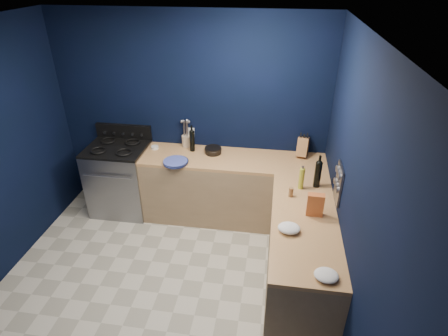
% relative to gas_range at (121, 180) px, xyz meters
% --- Properties ---
extents(floor, '(3.50, 3.50, 0.02)m').
position_rel_gas_range_xyz_m(floor, '(0.93, -1.42, -0.47)').
color(floor, beige).
rests_on(floor, ground).
extents(ceiling, '(3.50, 3.50, 0.02)m').
position_rel_gas_range_xyz_m(ceiling, '(0.93, -1.42, 2.15)').
color(ceiling, silver).
rests_on(ceiling, ground).
extents(wall_back, '(3.50, 0.02, 2.60)m').
position_rel_gas_range_xyz_m(wall_back, '(0.93, 0.34, 0.84)').
color(wall_back, black).
rests_on(wall_back, ground).
extents(wall_right, '(0.02, 3.50, 2.60)m').
position_rel_gas_range_xyz_m(wall_right, '(2.69, -1.42, 0.84)').
color(wall_right, black).
rests_on(wall_right, ground).
extents(cab_back, '(2.30, 0.63, 0.86)m').
position_rel_gas_range_xyz_m(cab_back, '(1.53, 0.02, -0.03)').
color(cab_back, '#9B7D5B').
rests_on(cab_back, floor).
extents(top_back, '(2.30, 0.63, 0.04)m').
position_rel_gas_range_xyz_m(top_back, '(1.53, 0.02, 0.42)').
color(top_back, '#935E2F').
rests_on(top_back, cab_back).
extents(cab_right, '(0.63, 1.67, 0.86)m').
position_rel_gas_range_xyz_m(cab_right, '(2.37, -1.13, -0.03)').
color(cab_right, '#9B7D5B').
rests_on(cab_right, floor).
extents(top_right, '(0.63, 1.67, 0.04)m').
position_rel_gas_range_xyz_m(top_right, '(2.37, -1.13, 0.42)').
color(top_right, '#935E2F').
rests_on(top_right, cab_right).
extents(gas_range, '(0.76, 0.66, 0.92)m').
position_rel_gas_range_xyz_m(gas_range, '(0.00, 0.00, 0.00)').
color(gas_range, gray).
rests_on(gas_range, floor).
extents(oven_door, '(0.59, 0.02, 0.42)m').
position_rel_gas_range_xyz_m(oven_door, '(0.00, -0.32, -0.01)').
color(oven_door, black).
rests_on(oven_door, gas_range).
extents(cooktop, '(0.76, 0.66, 0.03)m').
position_rel_gas_range_xyz_m(cooktop, '(0.00, 0.00, 0.48)').
color(cooktop, black).
rests_on(cooktop, gas_range).
extents(backguard, '(0.76, 0.06, 0.20)m').
position_rel_gas_range_xyz_m(backguard, '(0.00, 0.30, 0.58)').
color(backguard, black).
rests_on(backguard, gas_range).
extents(spice_panel, '(0.02, 0.28, 0.38)m').
position_rel_gas_range_xyz_m(spice_panel, '(2.67, -0.87, 0.72)').
color(spice_panel, gray).
rests_on(spice_panel, wall_right).
extents(wall_outlet, '(0.09, 0.02, 0.13)m').
position_rel_gas_range_xyz_m(wall_outlet, '(0.93, 0.32, 0.62)').
color(wall_outlet, white).
rests_on(wall_outlet, wall_back).
extents(plate_stack, '(0.30, 0.30, 0.04)m').
position_rel_gas_range_xyz_m(plate_stack, '(0.85, -0.22, 0.46)').
color(plate_stack, '#414BA8').
rests_on(plate_stack, top_back).
extents(ramekin, '(0.11, 0.11, 0.04)m').
position_rel_gas_range_xyz_m(ramekin, '(0.48, 0.13, 0.46)').
color(ramekin, white).
rests_on(ramekin, top_back).
extents(utensil_crock, '(0.13, 0.13, 0.15)m').
position_rel_gas_range_xyz_m(utensil_crock, '(0.87, 0.27, 0.52)').
color(utensil_crock, beige).
rests_on(utensil_crock, top_back).
extents(wine_bottle_back, '(0.08, 0.08, 0.27)m').
position_rel_gas_range_xyz_m(wine_bottle_back, '(0.98, 0.15, 0.58)').
color(wine_bottle_back, black).
rests_on(wine_bottle_back, top_back).
extents(lemon_basket, '(0.27, 0.27, 0.08)m').
position_rel_gas_range_xyz_m(lemon_basket, '(1.26, 0.12, 0.48)').
color(lemon_basket, black).
rests_on(lemon_basket, top_back).
extents(knife_block, '(0.17, 0.29, 0.29)m').
position_rel_gas_range_xyz_m(knife_block, '(2.38, 0.24, 0.56)').
color(knife_block, '#935F31').
rests_on(knife_block, top_back).
extents(wine_bottle_right, '(0.08, 0.08, 0.29)m').
position_rel_gas_range_xyz_m(wine_bottle_right, '(2.51, -0.50, 0.59)').
color(wine_bottle_right, black).
rests_on(wine_bottle_right, top_right).
extents(oil_bottle, '(0.06, 0.06, 0.24)m').
position_rel_gas_range_xyz_m(oil_bottle, '(2.34, -0.56, 0.56)').
color(oil_bottle, '#A5AA2A').
rests_on(oil_bottle, top_right).
extents(spice_jar_near, '(0.06, 0.06, 0.10)m').
position_rel_gas_range_xyz_m(spice_jar_near, '(2.23, -0.74, 0.49)').
color(spice_jar_near, olive).
rests_on(spice_jar_near, top_right).
extents(spice_jar_far, '(0.05, 0.05, 0.08)m').
position_rel_gas_range_xyz_m(spice_jar_far, '(2.40, -1.00, 0.48)').
color(spice_jar_far, olive).
rests_on(spice_jar_far, top_right).
extents(crouton_bag, '(0.16, 0.08, 0.23)m').
position_rel_gas_range_xyz_m(crouton_bag, '(2.45, -1.02, 0.56)').
color(crouton_bag, '#AC2521').
rests_on(crouton_bag, top_right).
extents(towel_front, '(0.25, 0.24, 0.07)m').
position_rel_gas_range_xyz_m(towel_front, '(2.21, -1.32, 0.48)').
color(towel_front, white).
rests_on(towel_front, top_right).
extents(towel_end, '(0.24, 0.23, 0.06)m').
position_rel_gas_range_xyz_m(towel_end, '(2.50, -1.84, 0.47)').
color(towel_end, white).
rests_on(towel_end, top_right).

